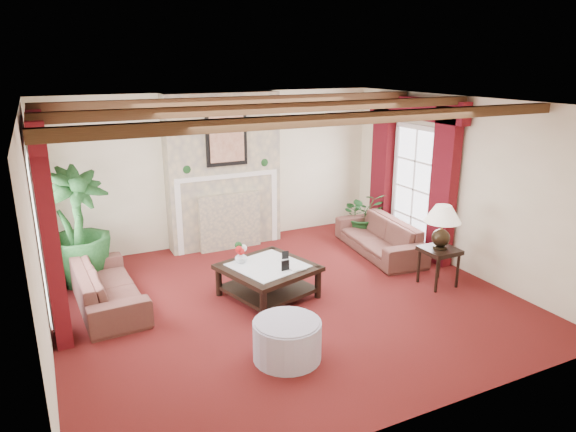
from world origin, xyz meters
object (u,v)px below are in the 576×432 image
ottoman (287,340)px  side_table (438,267)px  sofa_right (380,231)px  coffee_table (268,281)px  potted_palm (79,251)px  sofa_left (106,279)px

ottoman → side_table: bearing=15.6°
sofa_right → ottoman: sofa_right is taller
coffee_table → side_table: side_table is taller
sofa_right → potted_palm: size_ratio=1.03×
potted_palm → sofa_right: bearing=-11.3°
potted_palm → coffee_table: bearing=-36.3°
sofa_left → ottoman: 2.79m
sofa_right → coffee_table: size_ratio=1.80×
sofa_left → potted_palm: (-0.24, 0.99, 0.11)m
sofa_left → ottoman: sofa_left is taller
sofa_right → potted_palm: potted_palm is taller
potted_palm → coffee_table: 2.89m
potted_palm → coffee_table: potted_palm is taller
sofa_left → ottoman: size_ratio=2.57×
sofa_left → coffee_table: size_ratio=1.74×
sofa_right → potted_palm: 4.85m
sofa_right → coffee_table: sofa_right is taller
potted_palm → side_table: (4.74, -2.44, -0.20)m
sofa_left → side_table: (4.50, -1.45, -0.09)m
sofa_left → potted_palm: bearing=10.9°
potted_palm → side_table: size_ratio=3.44×
sofa_right → ottoman: 3.69m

